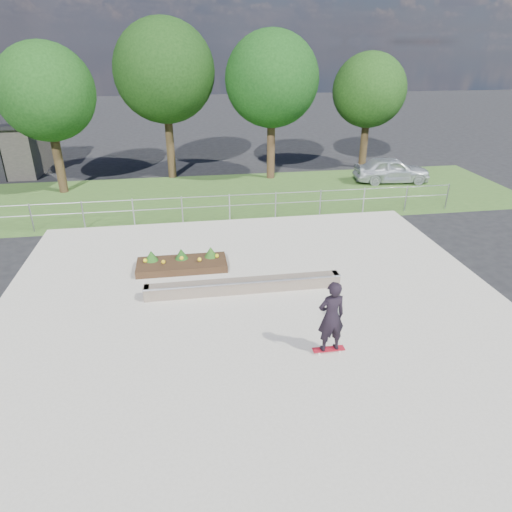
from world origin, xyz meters
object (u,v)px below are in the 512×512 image
at_px(planter_bed, 182,263).
at_px(parked_car, 392,170).
at_px(skateboarder, 331,317).
at_px(grind_ledge, 244,286).

distance_m(planter_bed, parked_car, 14.57).
height_order(skateboarder, parked_car, skateboarder).
distance_m(planter_bed, skateboarder, 6.39).
bearing_deg(skateboarder, planter_bed, 123.97).
bearing_deg(planter_bed, skateboarder, -56.03).
bearing_deg(skateboarder, parked_car, 60.89).
bearing_deg(parked_car, planter_bed, 134.06).
bearing_deg(parked_car, skateboarder, 156.88).
height_order(grind_ledge, skateboarder, skateboarder).
xyz_separation_m(planter_bed, skateboarder, (3.54, -5.25, 0.83)).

